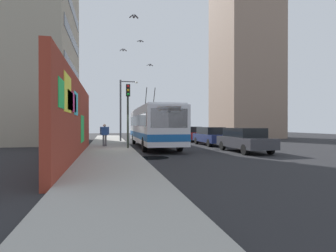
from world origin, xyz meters
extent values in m
plane|color=#232326|center=(0.00, 0.00, 0.00)|extent=(80.00, 80.00, 0.00)
cube|color=#9E9B93|center=(0.00, 1.60, 0.07)|extent=(48.00, 3.20, 0.15)
cube|color=maroon|center=(-3.44, 3.35, 2.06)|extent=(15.12, 0.30, 4.11)
cube|color=green|center=(-9.40, 3.19, 2.79)|extent=(1.12, 0.02, 0.93)
cube|color=#33D8E5|center=(-5.15, 3.19, 2.78)|extent=(1.44, 0.02, 1.08)
cube|color=yellow|center=(-7.92, 3.19, 2.96)|extent=(1.81, 0.02, 1.40)
cube|color=green|center=(-1.78, 3.19, 1.55)|extent=(1.95, 0.02, 1.57)
cube|color=yellow|center=(-7.22, 3.19, 2.75)|extent=(1.63, 0.02, 0.76)
cube|color=#F2338C|center=(-6.14, 3.19, 2.76)|extent=(1.90, 0.02, 0.81)
cube|color=#9E937F|center=(11.82, 9.20, 9.33)|extent=(13.80, 7.71, 18.65)
cube|color=black|center=(11.82, 5.32, 4.40)|extent=(11.73, 0.04, 1.10)
cube|color=black|center=(11.82, 5.32, 7.60)|extent=(11.73, 0.04, 1.10)
cube|color=black|center=(11.82, 5.32, 10.80)|extent=(11.73, 0.04, 1.10)
cube|color=black|center=(11.82, 5.32, 14.00)|extent=(11.73, 0.04, 1.10)
cube|color=gray|center=(16.47, -17.00, 10.36)|extent=(8.61, 7.40, 20.72)
cube|color=black|center=(16.47, -20.72, 4.40)|extent=(7.32, 0.04, 1.10)
cube|color=black|center=(16.47, -20.72, 7.60)|extent=(7.32, 0.04, 1.10)
cube|color=black|center=(16.47, -20.72, 10.80)|extent=(7.32, 0.04, 1.10)
cube|color=black|center=(16.47, -20.72, 14.00)|extent=(7.32, 0.04, 1.10)
cube|color=black|center=(16.47, -20.72, 17.20)|extent=(7.32, 0.04, 1.10)
cube|color=silver|center=(2.90, -1.80, 1.73)|extent=(11.74, 2.61, 2.55)
cube|color=silver|center=(2.90, -1.80, 3.06)|extent=(11.27, 2.40, 0.12)
cube|color=#1959A5|center=(2.90, -1.80, 1.00)|extent=(11.76, 2.63, 0.44)
cube|color=black|center=(-2.95, -1.80, 2.17)|extent=(0.04, 2.22, 1.15)
cube|color=black|center=(2.90, -1.80, 2.11)|extent=(10.80, 2.64, 0.82)
cube|color=orange|center=(-2.94, -1.80, 2.75)|extent=(0.06, 1.43, 0.28)
cylinder|color=black|center=(4.66, -2.15, 3.90)|extent=(1.43, 0.06, 2.00)
cylinder|color=black|center=(4.66, -1.45, 3.90)|extent=(1.43, 0.06, 2.00)
cylinder|color=black|center=(-0.86, -2.98, 0.50)|extent=(1.00, 0.28, 1.00)
cylinder|color=black|center=(-0.86, -0.62, 0.50)|extent=(1.00, 0.28, 1.00)
cylinder|color=black|center=(6.65, -2.98, 0.50)|extent=(1.00, 0.28, 1.00)
cylinder|color=black|center=(6.65, -0.62, 0.50)|extent=(1.00, 0.28, 1.00)
cube|color=#38383D|center=(-2.27, -7.00, 0.65)|extent=(4.87, 1.89, 0.66)
cube|color=black|center=(-2.18, -7.00, 1.28)|extent=(2.92, 1.70, 0.60)
cylinder|color=black|center=(-3.88, -7.84, 0.32)|extent=(0.64, 0.22, 0.64)
cylinder|color=black|center=(-3.88, -6.16, 0.32)|extent=(0.64, 0.22, 0.64)
cylinder|color=black|center=(-0.67, -7.84, 0.32)|extent=(0.64, 0.22, 0.64)
cylinder|color=black|center=(-0.67, -6.16, 0.32)|extent=(0.64, 0.22, 0.64)
cube|color=navy|center=(3.75, -7.00, 0.65)|extent=(4.87, 1.73, 0.66)
cube|color=black|center=(3.85, -7.00, 1.28)|extent=(2.92, 1.55, 0.60)
cylinder|color=black|center=(2.14, -7.76, 0.32)|extent=(0.64, 0.22, 0.64)
cylinder|color=black|center=(2.14, -6.24, 0.32)|extent=(0.64, 0.22, 0.64)
cylinder|color=black|center=(5.36, -7.76, 0.32)|extent=(0.64, 0.22, 0.64)
cylinder|color=black|center=(5.36, -6.24, 0.32)|extent=(0.64, 0.22, 0.64)
cube|color=#B21E19|center=(9.41, -7.00, 0.65)|extent=(4.22, 1.78, 0.66)
cube|color=black|center=(9.49, -7.00, 1.28)|extent=(2.53, 1.61, 0.60)
cylinder|color=black|center=(8.01, -7.79, 0.32)|extent=(0.64, 0.22, 0.64)
cylinder|color=black|center=(8.01, -6.21, 0.32)|extent=(0.64, 0.22, 0.64)
cylinder|color=black|center=(10.80, -7.79, 0.32)|extent=(0.64, 0.22, 0.64)
cylinder|color=black|center=(10.80, -6.21, 0.32)|extent=(0.64, 0.22, 0.64)
cube|color=white|center=(15.02, -7.00, 0.65)|extent=(4.69, 1.87, 0.66)
cube|color=black|center=(15.11, -7.00, 1.28)|extent=(2.82, 1.69, 0.60)
cylinder|color=black|center=(13.47, -7.84, 0.32)|extent=(0.64, 0.22, 0.64)
cylinder|color=black|center=(13.47, -6.16, 0.32)|extent=(0.64, 0.22, 0.64)
cylinder|color=black|center=(16.57, -7.84, 0.32)|extent=(0.64, 0.22, 0.64)
cylinder|color=black|center=(16.57, -6.16, 0.32)|extent=(0.64, 0.22, 0.64)
cylinder|color=#595960|center=(2.98, 1.88, 0.57)|extent=(0.14, 0.14, 0.84)
cylinder|color=#595960|center=(2.98, 2.05, 0.57)|extent=(0.14, 0.14, 0.84)
cube|color=#264C99|center=(2.98, 1.97, 1.30)|extent=(0.22, 0.49, 0.63)
cylinder|color=#264C99|center=(2.98, 1.67, 1.34)|extent=(0.09, 0.09, 0.60)
cylinder|color=#264C99|center=(2.98, 2.26, 1.34)|extent=(0.09, 0.09, 0.60)
sphere|color=beige|center=(2.98, 1.97, 1.73)|extent=(0.23, 0.23, 0.23)
cylinder|color=#2D382D|center=(0.73, 0.35, 2.39)|extent=(0.14, 0.14, 4.48)
cube|color=black|center=(0.51, 0.35, 4.18)|extent=(0.20, 0.28, 0.84)
sphere|color=red|center=(0.40, 0.35, 4.46)|extent=(0.18, 0.18, 0.18)
sphere|color=yellow|center=(0.40, 0.35, 4.18)|extent=(0.18, 0.18, 0.18)
sphere|color=green|center=(0.40, 0.35, 3.90)|extent=(0.18, 0.18, 0.18)
cylinder|color=#4C4C51|center=(9.43, 0.45, 3.23)|extent=(0.18, 0.18, 6.16)
cylinder|color=#4C4C51|center=(9.43, -0.35, 6.16)|extent=(0.10, 1.60, 0.10)
ellipsoid|color=silver|center=(9.43, -1.15, 6.11)|extent=(0.44, 0.28, 0.20)
ellipsoid|color=gray|center=(1.89, 0.60, 7.30)|extent=(0.32, 0.14, 0.12)
cube|color=gray|center=(1.89, 0.46, 7.33)|extent=(0.20, 0.24, 0.17)
cube|color=gray|center=(1.89, 0.74, 7.33)|extent=(0.20, 0.24, 0.17)
ellipsoid|color=slate|center=(3.71, -1.66, 6.68)|extent=(0.32, 0.14, 0.12)
cube|color=slate|center=(3.71, -1.80, 6.71)|extent=(0.20, 0.24, 0.17)
cube|color=slate|center=(3.71, -1.52, 6.71)|extent=(0.20, 0.24, 0.17)
ellipsoid|color=slate|center=(-2.79, 0.26, 8.01)|extent=(0.32, 0.14, 0.12)
cube|color=slate|center=(-2.79, 0.12, 8.04)|extent=(0.20, 0.23, 0.19)
cube|color=slate|center=(-2.79, 0.40, 8.04)|extent=(0.20, 0.23, 0.19)
ellipsoid|color=slate|center=(4.29, -0.96, 8.77)|extent=(0.32, 0.14, 0.12)
cube|color=slate|center=(4.29, -1.10, 8.80)|extent=(0.20, 0.27, 0.11)
cube|color=slate|center=(4.29, -0.82, 8.80)|extent=(0.20, 0.27, 0.11)
cylinder|color=black|center=(-3.99, -0.60, 0.00)|extent=(1.83, 1.83, 0.00)
camera|label=1|loc=(-18.68, 1.76, 1.80)|focal=29.38mm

